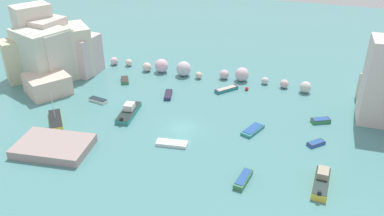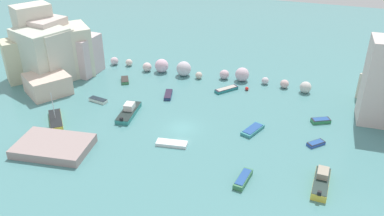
% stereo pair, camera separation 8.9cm
% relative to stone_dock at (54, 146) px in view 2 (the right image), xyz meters
% --- Properties ---
extents(cove_water, '(160.00, 160.00, 0.00)m').
position_rel_stone_dock_xyz_m(cove_water, '(13.98, 10.61, -0.58)').
color(cove_water, teal).
rests_on(cove_water, ground).
extents(cliff_headland_left, '(18.40, 24.02, 12.43)m').
position_rel_stone_dock_xyz_m(cliff_headland_left, '(-15.08, 21.37, 3.69)').
color(cliff_headland_left, beige).
rests_on(cliff_headland_left, ground).
extents(rock_breakwater, '(37.96, 3.81, 2.70)m').
position_rel_stone_dock_xyz_m(rock_breakwater, '(11.15, 28.52, 0.53)').
color(rock_breakwater, silver).
rests_on(rock_breakwater, ground).
extents(stone_dock, '(10.23, 7.50, 1.16)m').
position_rel_stone_dock_xyz_m(stone_dock, '(0.00, 0.00, 0.00)').
color(stone_dock, '#A18C89').
rests_on(stone_dock, ground).
extents(channel_buoy, '(0.63, 0.63, 0.63)m').
position_rel_stone_dock_xyz_m(channel_buoy, '(20.12, 25.83, -0.27)').
color(channel_buoy, red).
rests_on(channel_buoy, cove_water).
extents(moored_boat_0, '(4.96, 5.50, 4.73)m').
position_rel_stone_dock_xyz_m(moored_boat_0, '(-4.21, 6.25, -0.25)').
color(moored_boat_0, yellow).
rests_on(moored_boat_0, cove_water).
extents(moored_boat_1, '(3.54, 3.97, 0.54)m').
position_rel_stone_dock_xyz_m(moored_boat_1, '(16.89, 24.51, -0.30)').
color(moored_boat_1, teal).
rests_on(moored_boat_1, cove_water).
extents(moored_boat_2, '(4.32, 2.04, 0.45)m').
position_rel_stone_dock_xyz_m(moored_boat_2, '(14.20, 6.15, -0.35)').
color(moored_boat_2, white).
rests_on(moored_boat_2, cove_water).
extents(moored_boat_3, '(2.47, 2.50, 0.46)m').
position_rel_stone_dock_xyz_m(moored_boat_3, '(32.46, 12.49, -0.34)').
color(moored_boat_3, '#2E50B1').
rests_on(moored_boat_3, cove_water).
extents(moored_boat_4, '(2.47, 3.02, 0.55)m').
position_rel_stone_dock_xyz_m(moored_boat_4, '(-1.11, 22.16, -0.31)').
color(moored_boat_4, '#3D7D4F').
rests_on(moored_boat_4, cove_water).
extents(moored_boat_5, '(2.85, 4.26, 0.55)m').
position_rel_stone_dock_xyz_m(moored_boat_5, '(23.75, 13.08, -0.31)').
color(moored_boat_5, teal).
rests_on(moored_boat_5, cove_water).
extents(moored_boat_6, '(1.93, 5.58, 1.68)m').
position_rel_stone_dock_xyz_m(moored_boat_6, '(33.60, 3.91, 0.03)').
color(moored_boat_6, gold).
rests_on(moored_boat_6, cove_water).
extents(moored_boat_7, '(3.21, 1.57, 0.55)m').
position_rel_stone_dock_xyz_m(moored_boat_7, '(-1.61, 13.86, -0.31)').
color(moored_boat_7, white).
rests_on(moored_boat_7, cove_water).
extents(moored_boat_8, '(2.01, 3.60, 0.52)m').
position_rel_stone_dock_xyz_m(moored_boat_8, '(8.32, 19.37, -0.32)').
color(moored_boat_8, navy).
rests_on(moored_boat_8, cove_water).
extents(moored_boat_9, '(1.63, 3.95, 0.73)m').
position_rel_stone_dock_xyz_m(moored_boat_9, '(24.93, 1.76, -0.23)').
color(moored_boat_9, '#3A7B4E').
rests_on(moored_boat_9, cove_water).
extents(moored_boat_10, '(2.85, 6.59, 1.66)m').
position_rel_stone_dock_xyz_m(moored_boat_10, '(4.99, 11.72, -0.06)').
color(moored_boat_10, teal).
rests_on(moored_boat_10, cove_water).
extents(moored_boat_11, '(2.95, 2.29, 0.60)m').
position_rel_stone_dock_xyz_m(moored_boat_11, '(32.68, 18.83, -0.27)').
color(moored_boat_11, '#318651').
rests_on(moored_boat_11, cove_water).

